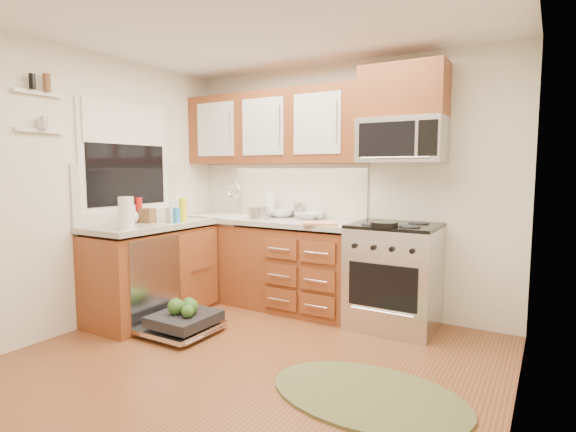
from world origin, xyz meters
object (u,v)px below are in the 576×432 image
Objects in this scene: paper_towel_roll at (126,213)px; bowl_b at (281,213)px; microwave at (401,140)px; dishwasher at (181,323)px; rug at (368,395)px; upper_cabinets at (272,128)px; sink at (225,227)px; bowl_a at (309,216)px; range at (394,276)px; skillet at (384,224)px; cutting_board at (320,224)px; cup at (318,215)px; stock_pot at (259,213)px.

paper_towel_roll is 1.65m from bowl_b.
paper_towel_roll is at bearing -142.68° from microwave.
dishwasher reaches higher than rug.
bowl_b reaches higher than dishwasher.
upper_cabinets is 3.31× the size of sink.
microwave reaches higher than bowl_a.
bowl_b is (-1.31, 0.17, 0.49)m from range.
bowl_b reaches higher than bowl_a.
rug is (2.19, -1.32, -0.79)m from sink.
upper_cabinets reaches higher than sink.
paper_towel_roll is at bearing -179.49° from rug.
range reaches higher than dishwasher.
bowl_a is at bearing 177.29° from microwave.
rug is 5.51× the size of skillet.
rug is (1.66, -1.48, -1.86)m from upper_cabinets.
dishwasher is at bearing -143.73° from range.
microwave reaches higher than rug.
cutting_board is 0.46m from cup.
dishwasher is (-1.54, -1.25, -1.60)m from microwave.
upper_cabinets reaches higher than range.
bowl_b is (-0.66, 0.38, 0.03)m from cutting_board.
upper_cabinets is 0.92m from stock_pot.
stock_pot is 1.82× the size of cup.
range is 0.56m from skillet.
cup is (0.53, 0.05, -0.90)m from upper_cabinets.
upper_cabinets is 1.99m from range.
skillet is 1.04m from bowl_a.
rug is 4.76× the size of bowl_a.
bowl_b reaches higher than rug.
dishwasher is 1.96m from skillet.
sink is at bearing -163.55° from upper_cabinets.
microwave is 2.99× the size of bowl_b.
paper_towel_roll is (-0.53, -1.23, 0.08)m from stock_pot.
cutting_board is (-0.63, 0.04, -0.04)m from skillet.
range is 4.34× the size of stock_pot.
upper_cabinets reaches higher than stock_pot.
skillet is (1.39, -0.40, -0.90)m from upper_cabinets.
cutting_board is (-0.91, 1.12, 0.93)m from rug.
stock_pot is at bearing -175.01° from range.
bowl_a is (-1.23, 1.50, 0.95)m from rug.
upper_cabinets is 7.27× the size of paper_towel_roll.
rug is at bearing 0.51° from paper_towel_roll.
upper_cabinets is 1.42m from microwave.
rug is 4.59× the size of paper_towel_roll.
microwave is 2.24m from rug.
bowl_a is (0.44, 0.02, -0.92)m from upper_cabinets.
stock_pot is at bearing 66.61° from paper_towel_roll.
rug is 10.73× the size of cup.
sink is 2.03× the size of cutting_board.
stock_pot is 0.61m from cup.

